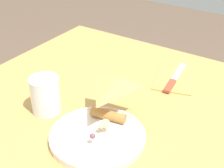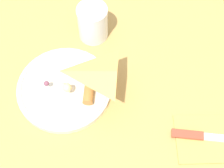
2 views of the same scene
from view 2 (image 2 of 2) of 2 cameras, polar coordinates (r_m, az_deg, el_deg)
name	(u,v)px [view 2 (image 2 of 2)]	position (r m, az deg, el deg)	size (l,w,h in m)	color
ground_plane	(102,153)	(1.52, -1.60, -11.46)	(6.00, 6.00, 0.00)	brown
dining_table	(97,88)	(0.96, -2.48, -0.63)	(1.00, 0.82, 0.71)	tan
plate_pizza	(65,88)	(0.83, -7.85, -0.59)	(0.23, 0.23, 0.05)	silver
milk_glass	(93,23)	(0.89, -3.20, 10.03)	(0.08, 0.08, 0.10)	white
napkin_folded	(213,138)	(0.82, 16.47, -8.62)	(0.20, 0.16, 0.00)	#E59E4C
butter_knife	(209,137)	(0.81, 15.89, -8.46)	(0.19, 0.05, 0.01)	#99422D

